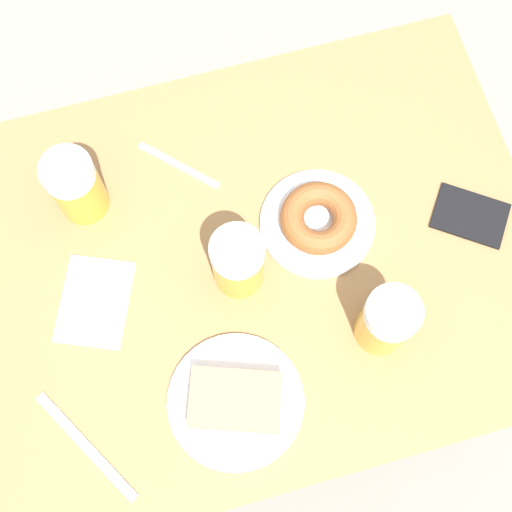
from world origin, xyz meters
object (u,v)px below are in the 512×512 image
Objects in this scene: beer_mug_right at (387,321)px; knife at (86,446)px; passport_near_edge at (470,216)px; napkin_folded at (95,303)px; plate_with_donut at (318,220)px; fork at (179,165)px; beer_mug_left at (238,262)px; plate_with_cake at (236,401)px; beer_mug_center at (76,186)px.

knife is at bearing 95.93° from beer_mug_right.
beer_mug_right is 0.96× the size of passport_near_edge.
passport_near_edge is at bearing -55.43° from beer_mug_right.
beer_mug_right reaches higher than napkin_folded.
plate_with_donut reaches higher than fork.
napkin_folded is 1.21× the size of passport_near_edge.
beer_mug_left is 0.38m from knife.
plate_with_cake is 0.43m from fork.
plate_with_donut is 1.37× the size of beer_mug_left.
beer_mug_right reaches higher than plate_with_donut.
fork is at bearing 12.68° from beer_mug_left.
beer_mug_left reaches higher than knife.
fork is at bearing -43.02° from napkin_folded.
beer_mug_center and beer_mug_right have the same top height.
knife is (-0.44, 0.26, -0.00)m from fork.
beer_mug_right is 0.28m from passport_near_edge.
beer_mug_center is at bearing 98.21° from fork.
plate_with_donut is 0.27m from fork.
plate_with_donut is at bearing -84.84° from napkin_folded.
plate_with_donut is 0.98× the size of knife.
plate_with_cake reaches higher than napkin_folded.
plate_with_donut is 1.09× the size of napkin_folded.
beer_mug_center reaches higher than napkin_folded.
plate_with_cake reaches higher than fork.
beer_mug_left and beer_mug_center have the same top height.
napkin_folded is at bearing 173.65° from beer_mug_center.
plate_with_cake is at bearing 100.70° from beer_mug_right.
napkin_folded is 0.90× the size of knife.
plate_with_donut reaches higher than knife.
beer_mug_right is 1.17× the size of fork.
beer_mug_center is at bearing 72.30° from passport_near_edge.
beer_mug_left is 0.96× the size of passport_near_edge.
beer_mug_left reaches higher than plate_with_donut.
passport_near_edge reaches higher than fork.
beer_mug_center is 0.72× the size of knife.
napkin_folded is (0.22, 0.19, -0.01)m from plate_with_cake.
knife is at bearing 168.72° from beer_mug_center.
passport_near_edge reaches higher than knife.
plate_with_cake is at bearing -157.82° from beer_mug_center.
fork is (0.03, -0.18, -0.07)m from beer_mug_center.
napkin_folded is (0.17, 0.45, -0.07)m from beer_mug_right.
beer_mug_center is 0.69m from passport_near_edge.
passport_near_edge is (-0.06, -0.26, -0.02)m from plate_with_donut.
plate_with_donut is 1.60× the size of fork.
plate_with_donut is 0.17m from beer_mug_left.
knife is (-0.23, 0.06, -0.00)m from napkin_folded.
plate_with_cake is at bearing 163.52° from beer_mug_left.
knife is at bearing 105.65° from passport_near_edge.
knife is (-0.26, 0.47, -0.02)m from plate_with_donut.
knife is 1.34× the size of passport_near_edge.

